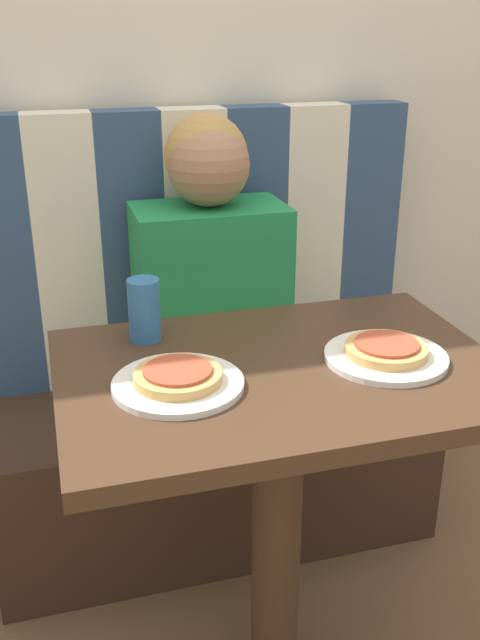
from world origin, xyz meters
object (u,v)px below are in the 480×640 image
person (210,269)px  pizza_left (178,375)px  plate_right (386,357)px  pizza_right (386,349)px  drinking_cup (144,310)px  plate_left (178,384)px

person → pizza_left: person is taller
person → plate_right: bearing=-71.1°
plate_right → pizza_right: 0.02m
pizza_left → drinking_cup: size_ratio=1.22×
plate_left → pizza_left: 0.02m
plate_right → pizza_right: (0.00, 0.00, 0.02)m
person → plate_right: size_ratio=3.21×
plate_right → pizza_left: pizza_left is taller
person → pizza_right: person is taller
plate_left → drinking_cup: (-0.02, 0.21, 0.06)m
person → plate_left: 0.60m
plate_left → pizza_right: pizza_right is taller
plate_left → drinking_cup: bearing=95.8°
plate_left → pizza_left: (0.00, 0.00, 0.02)m
person → pizza_left: 0.60m
drinking_cup → person: bearing=58.7°
drinking_cup → plate_right: bearing=-27.4°
pizza_left → pizza_right: size_ratio=1.00×
person → pizza_right: (0.19, -0.57, 0.01)m
person → plate_right: person is taller
pizza_left → drinking_cup: bearing=95.8°
person → drinking_cup: 0.42m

